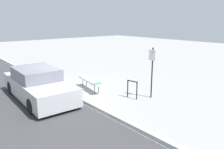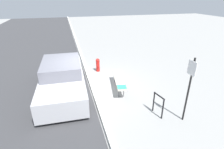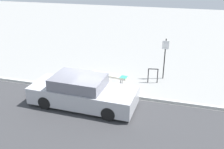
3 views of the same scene
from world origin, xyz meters
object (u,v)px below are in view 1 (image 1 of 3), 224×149
(bench, at_px, (90,81))
(fire_hydrant, at_px, (59,75))
(parked_car_near, at_px, (38,85))
(sign_post, at_px, (152,68))
(bike_rack, at_px, (132,88))

(bench, xyz_separation_m, fire_hydrant, (-2.32, -0.54, -0.08))
(bench, height_order, fire_hydrant, fire_hydrant)
(fire_hydrant, relative_size, parked_car_near, 0.16)
(bench, bearing_deg, sign_post, 38.51)
(sign_post, height_order, fire_hydrant, sign_post)
(sign_post, bearing_deg, bench, -150.89)
(bike_rack, bearing_deg, bench, -160.61)
(bench, xyz_separation_m, parked_car_near, (-0.53, -2.48, 0.15))
(fire_hydrant, bearing_deg, bench, 13.04)
(bike_rack, bearing_deg, sign_post, 56.03)
(sign_post, relative_size, parked_car_near, 0.48)
(fire_hydrant, xyz_separation_m, parked_car_near, (1.79, -1.95, 0.23))
(bike_rack, xyz_separation_m, fire_hydrant, (-4.54, -1.32, -0.09))
(bench, distance_m, parked_car_near, 2.54)
(bike_rack, distance_m, parked_car_near, 4.27)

